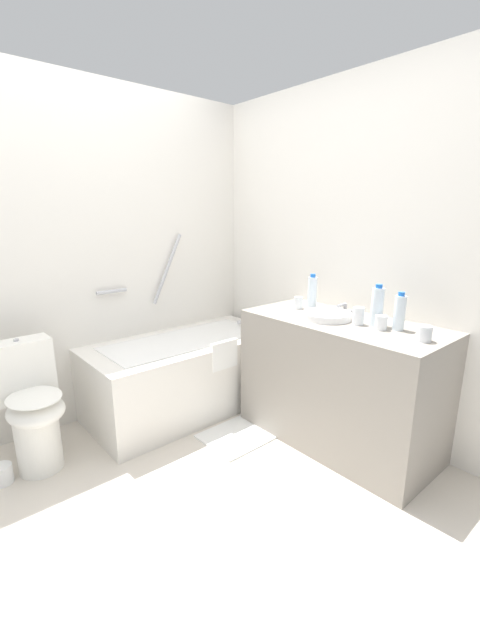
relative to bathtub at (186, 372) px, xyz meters
The scene contains 17 objects.
ground_plane 1.15m from the bathtub, 132.31° to the right, with size 4.04×4.04×0.00m, color beige.
wall_back_tiled 1.21m from the bathtub, 151.90° to the left, with size 3.44×0.10×2.32m, color silver.
wall_right_mirror 1.45m from the bathtub, 44.86° to the right, with size 0.10×2.74×2.32m, color silver.
bathtub is the anchor object (origin of this frame).
toilet 1.09m from the bathtub, behind, with size 0.35×0.48×0.76m.
vanity_counter 1.14m from the bathtub, 64.84° to the right, with size 0.58×1.25×0.82m, color gray.
sink_basin 1.17m from the bathtub, 64.65° to the right, with size 0.30×0.30×0.04m, color white.
sink_faucet 1.26m from the bathtub, 56.22° to the right, with size 0.10×0.15×0.07m.
water_bottle_0 1.48m from the bathtub, 66.58° to the right, with size 0.07×0.07×0.25m.
water_bottle_1 1.12m from the bathtub, 54.24° to the right, with size 0.06×0.06×0.25m.
water_bottle_2 1.59m from the bathtub, 68.06° to the right, with size 0.06×0.06×0.22m.
drinking_glass_0 1.37m from the bathtub, 67.43° to the right, with size 0.07×0.07×0.10m, color white.
drinking_glass_1 1.00m from the bathtub, 50.62° to the right, with size 0.06×0.06×0.08m, color white.
drinking_glass_2 1.49m from the bathtub, 69.68° to the right, with size 0.07×0.07×0.08m, color white.
drinking_glass_3 1.71m from the bathtub, 73.70° to the right, with size 0.08×0.08×0.08m, color white.
bath_mat 0.65m from the bathtub, 81.75° to the right, with size 0.59×0.38×0.01m, color white.
toilet_paper_roll 1.31m from the bathtub, behind, with size 0.11×0.11×0.11m, color white.
Camera 1 is at (-0.80, -1.58, 1.46)m, focal length 22.35 mm.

